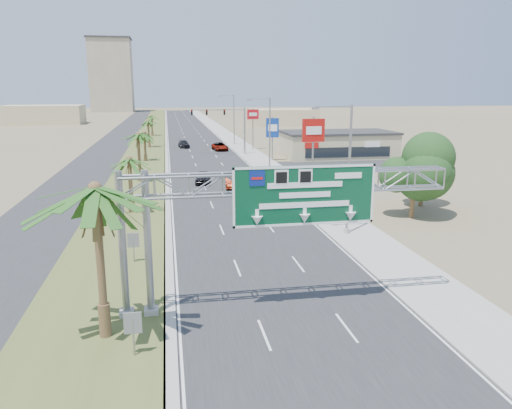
{
  "coord_description": "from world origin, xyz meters",
  "views": [
    {
      "loc": [
        -6.09,
        -13.75,
        11.13
      ],
      "look_at": [
        -0.85,
        15.63,
        4.2
      ],
      "focal_mm": 35.0,
      "sensor_mm": 36.0,
      "label": 1
    }
  ],
  "objects_px": {
    "palm_near": "(95,190)",
    "car_mid_lane": "(232,182)",
    "signal_mast": "(233,126)",
    "store_building": "(338,145)",
    "car_far": "(184,144)",
    "car_left_lane": "(203,177)",
    "pole_sign_red_near": "(313,135)",
    "car_right_lane": "(220,147)",
    "pole_sign_red_far": "(253,117)",
    "pole_sign_blue": "(272,129)",
    "sign_gantry": "(272,194)"
  },
  "relations": [
    {
      "from": "signal_mast",
      "to": "pole_sign_red_far",
      "type": "height_order",
      "value": "signal_mast"
    },
    {
      "from": "car_left_lane",
      "to": "car_far",
      "type": "distance_m",
      "value": 38.39
    },
    {
      "from": "car_far",
      "to": "pole_sign_red_far",
      "type": "bearing_deg",
      "value": -29.4
    },
    {
      "from": "car_right_lane",
      "to": "car_far",
      "type": "height_order",
      "value": "car_right_lane"
    },
    {
      "from": "sign_gantry",
      "to": "car_far",
      "type": "bearing_deg",
      "value": 91.42
    },
    {
      "from": "car_mid_lane",
      "to": "car_right_lane",
      "type": "height_order",
      "value": "car_right_lane"
    },
    {
      "from": "pole_sign_red_near",
      "to": "pole_sign_red_far",
      "type": "bearing_deg",
      "value": 88.95
    },
    {
      "from": "car_far",
      "to": "pole_sign_blue",
      "type": "xyz_separation_m",
      "value": [
        13.12,
        -20.92,
        4.33
      ]
    },
    {
      "from": "sign_gantry",
      "to": "car_right_lane",
      "type": "height_order",
      "value": "sign_gantry"
    },
    {
      "from": "car_far",
      "to": "car_left_lane",
      "type": "bearing_deg",
      "value": -94.29
    },
    {
      "from": "store_building",
      "to": "pole_sign_red_far",
      "type": "height_order",
      "value": "pole_sign_red_far"
    },
    {
      "from": "palm_near",
      "to": "car_mid_lane",
      "type": "distance_m",
      "value": 36.5
    },
    {
      "from": "car_far",
      "to": "pole_sign_red_near",
      "type": "xyz_separation_m",
      "value": [
        11.9,
        -47.26,
        5.83
      ]
    },
    {
      "from": "car_right_lane",
      "to": "car_far",
      "type": "xyz_separation_m",
      "value": [
        -6.42,
        5.72,
        -0.05
      ]
    },
    {
      "from": "store_building",
      "to": "palm_near",
      "type": "bearing_deg",
      "value": -118.28
    },
    {
      "from": "car_mid_lane",
      "to": "palm_near",
      "type": "bearing_deg",
      "value": -101.18
    },
    {
      "from": "car_right_lane",
      "to": "pole_sign_red_near",
      "type": "bearing_deg",
      "value": -89.15
    },
    {
      "from": "car_right_lane",
      "to": "pole_sign_red_far",
      "type": "xyz_separation_m",
      "value": [
        6.24,
        0.15,
        5.3
      ]
    },
    {
      "from": "sign_gantry",
      "to": "car_far",
      "type": "height_order",
      "value": "sign_gantry"
    },
    {
      "from": "signal_mast",
      "to": "car_left_lane",
      "type": "height_order",
      "value": "signal_mast"
    },
    {
      "from": "palm_near",
      "to": "pole_sign_red_near",
      "type": "xyz_separation_m",
      "value": [
        18.2,
        28.75,
        -0.44
      ]
    },
    {
      "from": "car_left_lane",
      "to": "pole_sign_red_near",
      "type": "distance_m",
      "value": 15.27
    },
    {
      "from": "signal_mast",
      "to": "car_far",
      "type": "height_order",
      "value": "signal_mast"
    },
    {
      "from": "car_right_lane",
      "to": "pole_sign_red_near",
      "type": "distance_m",
      "value": 42.3
    },
    {
      "from": "pole_sign_red_far",
      "to": "pole_sign_blue",
      "type": "bearing_deg",
      "value": -88.3
    },
    {
      "from": "signal_mast",
      "to": "pole_sign_red_near",
      "type": "distance_m",
      "value": 35.47
    },
    {
      "from": "pole_sign_red_near",
      "to": "pole_sign_blue",
      "type": "relative_size",
      "value": 1.2
    },
    {
      "from": "signal_mast",
      "to": "store_building",
      "type": "bearing_deg",
      "value": -19.54
    },
    {
      "from": "signal_mast",
      "to": "store_building",
      "type": "distance_m",
      "value": 18.08
    },
    {
      "from": "store_building",
      "to": "pole_sign_blue",
      "type": "bearing_deg",
      "value": -166.17
    },
    {
      "from": "palm_near",
      "to": "pole_sign_red_far",
      "type": "relative_size",
      "value": 1.09
    },
    {
      "from": "signal_mast",
      "to": "store_building",
      "type": "relative_size",
      "value": 0.57
    },
    {
      "from": "car_mid_lane",
      "to": "pole_sign_red_far",
      "type": "distance_m",
      "value": 37.39
    },
    {
      "from": "car_far",
      "to": "sign_gantry",
      "type": "bearing_deg",
      "value": -94.21
    },
    {
      "from": "sign_gantry",
      "to": "signal_mast",
      "type": "distance_m",
      "value": 62.37
    },
    {
      "from": "palm_near",
      "to": "pole_sign_red_near",
      "type": "relative_size",
      "value": 1.0
    },
    {
      "from": "car_far",
      "to": "pole_sign_red_near",
      "type": "bearing_deg",
      "value": -81.5
    },
    {
      "from": "sign_gantry",
      "to": "car_right_lane",
      "type": "xyz_separation_m",
      "value": [
        4.59,
        68.37,
        -5.34
      ]
    },
    {
      "from": "palm_near",
      "to": "car_mid_lane",
      "type": "relative_size",
      "value": 1.97
    },
    {
      "from": "car_left_lane",
      "to": "pole_sign_blue",
      "type": "distance_m",
      "value": 21.73
    },
    {
      "from": "pole_sign_red_far",
      "to": "signal_mast",
      "type": "bearing_deg",
      "value": -125.37
    },
    {
      "from": "car_left_lane",
      "to": "pole_sign_red_far",
      "type": "bearing_deg",
      "value": 77.19
    },
    {
      "from": "signal_mast",
      "to": "car_left_lane",
      "type": "bearing_deg",
      "value": -105.24
    },
    {
      "from": "store_building",
      "to": "pole_sign_red_near",
      "type": "xyz_separation_m",
      "value": [
        -13.0,
        -29.25,
        4.49
      ]
    },
    {
      "from": "pole_sign_red_near",
      "to": "pole_sign_red_far",
      "type": "distance_m",
      "value": 41.7
    },
    {
      "from": "signal_mast",
      "to": "store_building",
      "type": "height_order",
      "value": "signal_mast"
    },
    {
      "from": "car_far",
      "to": "store_building",
      "type": "bearing_deg",
      "value": -41.52
    },
    {
      "from": "car_mid_lane",
      "to": "pole_sign_red_near",
      "type": "xyz_separation_m",
      "value": [
        7.9,
        -5.71,
        5.79
      ]
    },
    {
      "from": "signal_mast",
      "to": "pole_sign_blue",
      "type": "bearing_deg",
      "value": -60.37
    },
    {
      "from": "palm_near",
      "to": "car_mid_lane",
      "type": "bearing_deg",
      "value": 73.36
    }
  ]
}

